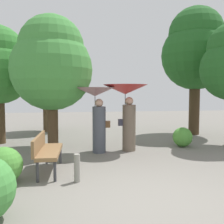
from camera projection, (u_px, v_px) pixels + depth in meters
ground_plane at (149, 198)px, 4.23m from camera, size 40.00×40.00×0.00m
person_left at (97, 107)px, 7.43m from camera, size 1.14×1.14×1.93m
person_right at (126, 101)px, 7.68m from camera, size 1.35×1.35×2.02m
park_bench at (46, 149)px, 5.64m from camera, size 0.55×1.52×0.83m
tree_near_left at (52, 63)px, 7.79m from camera, size 2.52×2.52×4.16m
tree_near_right at (196, 49)px, 10.62m from camera, size 2.85×2.85×5.37m
tree_far_back at (46, 80)px, 11.44m from camera, size 2.15×2.15×3.60m
bush_path_left at (4, 166)px, 4.88m from camera, size 0.73×0.73×0.73m
bush_path_right at (183, 137)px, 8.33m from camera, size 0.64×0.64×0.64m
path_marker_post at (77, 168)px, 5.00m from camera, size 0.12×0.12×0.56m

